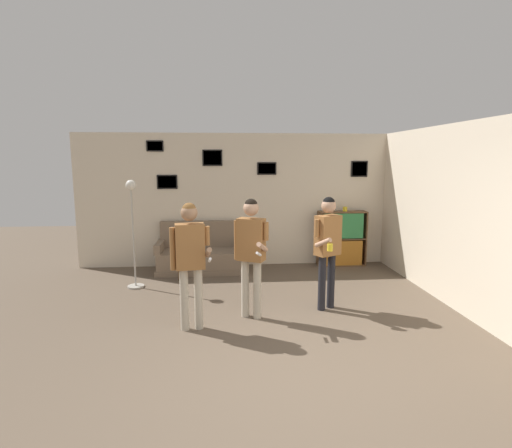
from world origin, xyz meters
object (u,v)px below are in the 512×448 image
at_px(floor_lamp, 133,222).
at_px(person_watcher_holding_cup, 328,241).
at_px(bookshelf, 342,238).
at_px(drinking_cup, 345,209).
at_px(bottle_on_floor, 180,275).
at_px(person_player_foreground_center, 251,246).
at_px(couch, 203,255).
at_px(person_player_foreground_left, 190,253).

bearing_deg(floor_lamp, person_watcher_holding_cup, -22.36).
bearing_deg(bookshelf, drinking_cup, 0.96).
height_order(bottle_on_floor, drinking_cup, drinking_cup).
relative_size(person_watcher_holding_cup, bottle_on_floor, 6.06).
xyz_separation_m(person_player_foreground_center, drinking_cup, (2.11, 2.65, 0.16)).
xyz_separation_m(floor_lamp, drinking_cup, (4.00, 1.17, 0.03)).
bearing_deg(person_watcher_holding_cup, couch, 130.82).
bearing_deg(person_player_foreground_left, drinking_cup, 45.87).
bearing_deg(drinking_cup, bookshelf, -179.04).
relative_size(bookshelf, bottle_on_floor, 4.14).
relative_size(person_player_foreground_center, person_watcher_holding_cup, 1.00).
height_order(person_watcher_holding_cup, bottle_on_floor, person_watcher_holding_cup).
bearing_deg(couch, bookshelf, 3.80).
height_order(person_player_foreground_left, person_player_foreground_center, person_player_foreground_center).
xyz_separation_m(floor_lamp, person_player_foreground_left, (1.10, -1.81, -0.14)).
xyz_separation_m(couch, bookshelf, (2.85, 0.19, 0.26)).
distance_m(person_player_foreground_center, person_watcher_holding_cup, 1.15).
height_order(bookshelf, person_player_foreground_center, person_player_foreground_center).
bearing_deg(bookshelf, person_watcher_holding_cup, -111.16).
xyz_separation_m(couch, drinking_cup, (2.90, 0.19, 0.87)).
xyz_separation_m(floor_lamp, person_player_foreground_center, (1.89, -1.48, -0.13)).
relative_size(floor_lamp, bottle_on_floor, 6.75).
distance_m(floor_lamp, drinking_cup, 4.17).
bearing_deg(bottle_on_floor, couch, 59.39).
height_order(floor_lamp, person_player_foreground_left, floor_lamp).
height_order(bookshelf, person_player_foreground_left, person_player_foreground_left).
bearing_deg(drinking_cup, floor_lamp, -163.66).
distance_m(person_player_foreground_center, bottle_on_floor, 2.36).
xyz_separation_m(bookshelf, person_player_foreground_center, (-2.06, -2.65, 0.46)).
bearing_deg(bookshelf, couch, -176.20).
height_order(floor_lamp, person_player_foreground_center, floor_lamp).
bearing_deg(floor_lamp, bookshelf, 16.52).
distance_m(couch, drinking_cup, 3.04).
xyz_separation_m(person_player_foreground_left, bottle_on_floor, (-0.38, 2.16, -0.90)).
bearing_deg(person_player_foreground_left, person_player_foreground_center, 22.68).
height_order(person_player_foreground_left, person_watcher_holding_cup, person_watcher_holding_cup).
bearing_deg(drinking_cup, person_watcher_holding_cup, -112.16).
relative_size(bookshelf, person_player_foreground_left, 0.69).
height_order(couch, floor_lamp, floor_lamp).
xyz_separation_m(couch, bottle_on_floor, (-0.37, -0.63, -0.20)).
relative_size(person_player_foreground_center, drinking_cup, 17.91).
distance_m(couch, person_player_foreground_left, 2.88).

